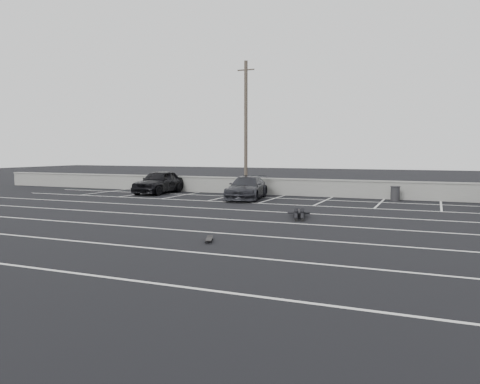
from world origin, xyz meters
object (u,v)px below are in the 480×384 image
at_px(person, 299,211).
at_px(skateboard, 209,239).
at_px(trash_bin, 395,193).
at_px(utility_pole, 246,128).
at_px(car_left, 159,182).
at_px(car_right, 247,188).

height_order(person, skateboard, person).
relative_size(trash_bin, skateboard, 1.15).
bearing_deg(utility_pole, car_left, -168.01).
relative_size(trash_bin, person, 0.31).
distance_m(car_left, car_right, 6.80).
distance_m(trash_bin, skateboard, 15.09).
bearing_deg(person, car_right, 112.23).
height_order(car_left, trash_bin, car_left).
bearing_deg(car_right, person, -60.80).
distance_m(trash_bin, person, 8.79).
relative_size(car_left, utility_pole, 0.54).
relative_size(car_left, skateboard, 6.18).
bearing_deg(person, utility_pole, 108.33).
relative_size(car_right, trash_bin, 5.46).
distance_m(car_left, skateboard, 16.99).
bearing_deg(skateboard, car_left, 105.57).
xyz_separation_m(car_left, person, (11.45, -7.17, -0.51)).
bearing_deg(utility_pole, trash_bin, -1.29).
height_order(car_right, skateboard, car_right).
height_order(utility_pole, skateboard, utility_pole).
xyz_separation_m(utility_pole, person, (5.80, -8.37, -3.97)).
bearing_deg(trash_bin, skateboard, -106.68).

